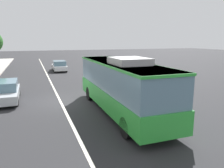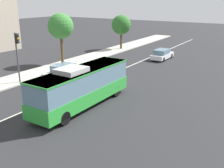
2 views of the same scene
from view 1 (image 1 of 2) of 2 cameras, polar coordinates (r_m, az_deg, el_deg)
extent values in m
plane|color=#28282B|center=(16.30, -13.49, -4.43)|extent=(160.00, 160.00, 0.00)
cube|color=silver|center=(16.30, -13.49, -4.41)|extent=(76.00, 0.16, 0.01)
cube|color=green|center=(13.22, 2.29, -3.46)|extent=(10.02, 2.59, 1.10)
cube|color=slate|center=(12.94, 2.34, 2.27)|extent=(9.82, 2.51, 1.58)
cube|color=green|center=(12.84, 2.36, 5.47)|extent=(9.92, 2.56, 0.12)
cube|color=#B2B2B2|center=(11.72, 4.61, 6.04)|extent=(2.22, 1.82, 0.36)
cylinder|color=black|center=(16.15, -5.94, -2.48)|extent=(1.00, 0.31, 1.00)
cylinder|color=black|center=(16.80, 1.36, -1.87)|extent=(1.00, 0.31, 1.00)
cylinder|color=black|center=(10.00, 3.83, -11.41)|extent=(1.00, 0.31, 1.00)
cylinder|color=black|center=(11.02, 14.51, -9.55)|extent=(1.00, 0.31, 1.00)
cube|color=white|center=(32.25, -13.72, 4.33)|extent=(4.53, 1.87, 0.60)
cube|color=slate|center=(31.93, -13.72, 5.38)|extent=(2.54, 1.69, 0.64)
cylinder|color=black|center=(33.69, -15.33, 4.20)|extent=(0.64, 0.23, 0.64)
cylinder|color=black|center=(33.84, -12.62, 4.36)|extent=(0.64, 0.23, 0.64)
cylinder|color=black|center=(30.72, -14.88, 3.54)|extent=(0.64, 0.23, 0.64)
cylinder|color=black|center=(30.89, -11.92, 3.72)|extent=(0.64, 0.23, 0.64)
cube|color=#B7BABF|center=(17.50, -26.29, -2.46)|extent=(4.50, 1.80, 0.60)
cube|color=slate|center=(17.61, -26.39, -0.31)|extent=(2.52, 1.66, 0.64)
cylinder|color=black|center=(16.02, -23.87, -4.21)|extent=(0.64, 0.22, 0.64)
cylinder|color=black|center=(18.93, -23.41, -1.85)|extent=(0.64, 0.22, 0.64)
camera|label=2|loc=(18.77, 85.61, 13.49)|focal=43.17mm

